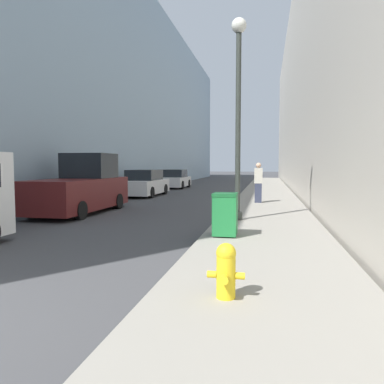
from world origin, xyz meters
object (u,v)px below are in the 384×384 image
(pickup_truck, at_px, (81,188))
(parked_sedan_far, at_px, (175,180))
(parked_sedan_near, at_px, (145,184))
(pedestrian_on_sidewalk, at_px, (258,183))
(lamppost, at_px, (238,100))
(fire_hydrant, at_px, (226,269))
(trash_bin, at_px, (225,214))

(pickup_truck, distance_m, parked_sedan_far, 15.46)
(parked_sedan_near, distance_m, pedestrian_on_sidewalk, 7.87)
(lamppost, bearing_deg, parked_sedan_near, 123.20)
(lamppost, height_order, parked_sedan_near, lamppost)
(lamppost, relative_size, parked_sedan_far, 1.52)
(parked_sedan_far, distance_m, pedestrian_on_sidewalk, 13.37)
(fire_hydrant, height_order, pedestrian_on_sidewalk, pedestrian_on_sidewalk)
(trash_bin, relative_size, pedestrian_on_sidewalk, 0.58)
(parked_sedan_far, bearing_deg, pedestrian_on_sidewalk, -59.63)
(fire_hydrant, bearing_deg, pickup_truck, 127.37)
(fire_hydrant, height_order, parked_sedan_far, parked_sedan_far)
(parked_sedan_far, bearing_deg, trash_bin, -72.74)
(lamppost, xyz_separation_m, pickup_truck, (-6.15, 1.63, -2.90))
(parked_sedan_near, bearing_deg, fire_hydrant, -68.05)
(fire_hydrant, relative_size, lamppost, 0.12)
(fire_hydrant, relative_size, trash_bin, 0.69)
(fire_hydrant, xyz_separation_m, pickup_truck, (-6.55, 8.57, 0.44))
(lamppost, bearing_deg, fire_hydrant, -86.74)
(fire_hydrant, relative_size, parked_sedan_far, 0.18)
(trash_bin, xyz_separation_m, parked_sedan_near, (-6.17, 12.31, 0.05))
(trash_bin, height_order, lamppost, lamppost)
(lamppost, xyz_separation_m, pedestrian_on_sidewalk, (0.51, 5.56, -2.80))
(fire_hydrant, xyz_separation_m, trash_bin, (-0.48, 4.20, 0.16))
(fire_hydrant, height_order, trash_bin, trash_bin)
(fire_hydrant, xyz_separation_m, pedestrian_on_sidewalk, (0.12, 12.50, 0.53))
(pedestrian_on_sidewalk, bearing_deg, parked_sedan_near, 149.38)
(pickup_truck, bearing_deg, parked_sedan_near, 90.75)
(lamppost, distance_m, pickup_truck, 6.99)
(parked_sedan_near, distance_m, parked_sedan_far, 7.53)
(parked_sedan_near, relative_size, pedestrian_on_sidewalk, 2.56)
(fire_hydrant, height_order, pickup_truck, pickup_truck)
(fire_hydrant, bearing_deg, trash_bin, 96.49)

